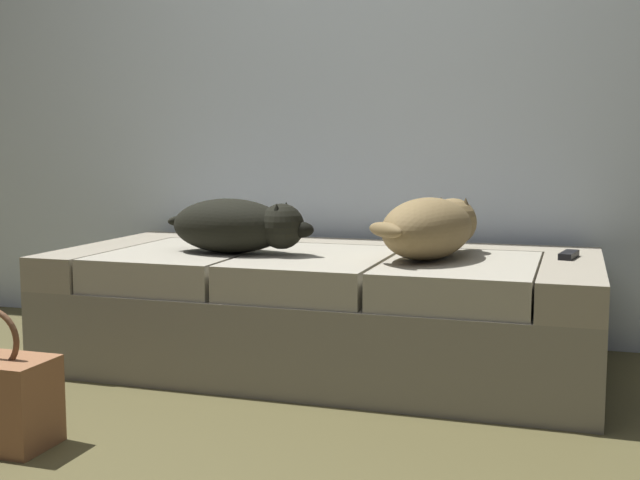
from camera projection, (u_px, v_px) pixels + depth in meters
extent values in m
cube|color=silver|center=(366.00, 3.00, 3.36)|extent=(6.40, 0.10, 2.80)
cube|color=gray|center=(324.00, 325.00, 2.94)|extent=(1.93, 0.92, 0.30)
cube|color=gray|center=(117.00, 258.00, 3.18)|extent=(0.20, 0.92, 0.12)
cube|color=gray|center=(572.00, 280.00, 2.66)|extent=(0.20, 0.92, 0.12)
cube|color=gray|center=(351.00, 256.00, 3.26)|extent=(1.53, 0.20, 0.12)
cube|color=#9F9986|center=(186.00, 266.00, 2.98)|extent=(0.49, 0.70, 0.12)
cube|color=#9F9986|center=(316.00, 273.00, 2.82)|extent=(0.49, 0.70, 0.12)
cube|color=#9F9986|center=(461.00, 280.00, 2.67)|extent=(0.49, 0.70, 0.12)
ellipsoid|color=black|center=(229.00, 226.00, 2.88)|extent=(0.44, 0.26, 0.20)
sphere|color=black|center=(282.00, 226.00, 2.81)|extent=(0.16, 0.16, 0.16)
ellipsoid|color=black|center=(301.00, 230.00, 2.79)|extent=(0.10, 0.06, 0.06)
cone|color=black|center=(286.00, 208.00, 2.85)|extent=(0.04, 0.04, 0.05)
cone|color=black|center=(277.00, 210.00, 2.76)|extent=(0.04, 0.04, 0.05)
ellipsoid|color=black|center=(188.00, 220.00, 2.99)|extent=(0.13, 0.17, 0.05)
ellipsoid|color=olive|center=(428.00, 229.00, 2.71)|extent=(0.37, 0.51, 0.21)
sphere|color=olive|center=(453.00, 222.00, 2.90)|extent=(0.17, 0.17, 0.17)
ellipsoid|color=#493C25|center=(461.00, 223.00, 2.96)|extent=(0.09, 0.11, 0.06)
cone|color=#493C25|center=(441.00, 204.00, 2.91)|extent=(0.04, 0.04, 0.05)
cone|color=#493C25|center=(466.00, 205.00, 2.86)|extent=(0.04, 0.04, 0.05)
ellipsoid|color=olive|center=(385.00, 230.00, 2.56)|extent=(0.16, 0.16, 0.05)
cube|color=black|center=(569.00, 255.00, 2.76)|extent=(0.07, 0.16, 0.02)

